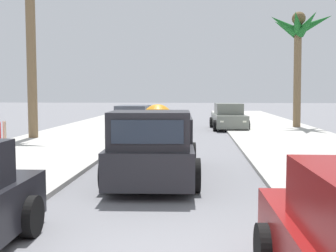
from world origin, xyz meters
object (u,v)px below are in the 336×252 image
at_px(car_left_near, 133,122).
at_px(car_right_mid, 229,117).
at_px(palm_tree_left_mid, 298,36).
at_px(pickup_truck, 154,148).

relative_size(car_left_near, car_right_mid, 1.00).
xyz_separation_m(car_left_near, palm_tree_left_mid, (9.21, 4.80, 4.83)).
relative_size(pickup_truck, car_right_mid, 1.22).
relative_size(pickup_truck, palm_tree_left_mid, 0.76).
distance_m(car_right_mid, palm_tree_left_mid, 6.38).
bearing_deg(car_right_mid, car_left_near, -141.08).
relative_size(car_left_near, palm_tree_left_mid, 0.62).
relative_size(pickup_truck, car_left_near, 1.22).
bearing_deg(car_left_near, car_right_mid, 38.92).
bearing_deg(palm_tree_left_mid, pickup_truck, -114.79).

